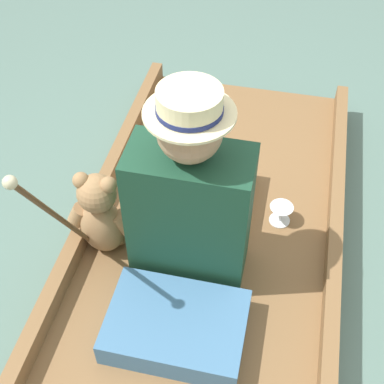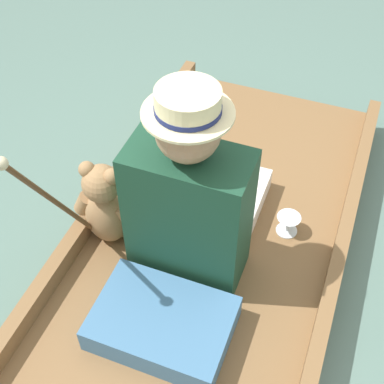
% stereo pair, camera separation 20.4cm
% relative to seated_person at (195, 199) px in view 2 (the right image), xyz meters
% --- Properties ---
extents(ground_plane, '(16.00, 16.00, 0.00)m').
position_rel_seated_person_xyz_m(ground_plane, '(0.05, 0.01, -0.45)').
color(ground_plane, slate).
extents(punt_boat, '(1.16, 2.53, 0.20)m').
position_rel_seated_person_xyz_m(punt_boat, '(0.05, 0.01, -0.39)').
color(punt_boat, brown).
rests_on(punt_boat, ground_plane).
extents(seat_cushion, '(0.53, 0.37, 0.12)m').
position_rel_seated_person_xyz_m(seat_cushion, '(0.02, -0.41, -0.28)').
color(seat_cushion, teal).
rests_on(seat_cushion, punt_boat).
extents(seated_person, '(0.47, 0.73, 0.91)m').
position_rel_seated_person_xyz_m(seated_person, '(0.00, 0.00, 0.00)').
color(seated_person, white).
rests_on(seated_person, punt_boat).
extents(teddy_bear, '(0.31, 0.18, 0.45)m').
position_rel_seated_person_xyz_m(teddy_bear, '(-0.38, -0.05, -0.13)').
color(teddy_bear, '#9E754C').
rests_on(teddy_bear, punt_boat).
extents(wine_glass, '(0.11, 0.11, 0.10)m').
position_rel_seated_person_xyz_m(wine_glass, '(0.35, 0.26, -0.28)').
color(wine_glass, silver).
rests_on(wine_glass, punt_boat).
extents(walking_cane, '(0.04, 0.45, 0.84)m').
position_rel_seated_person_xyz_m(walking_cane, '(-0.43, -0.31, 0.14)').
color(walking_cane, brown).
rests_on(walking_cane, punt_boat).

